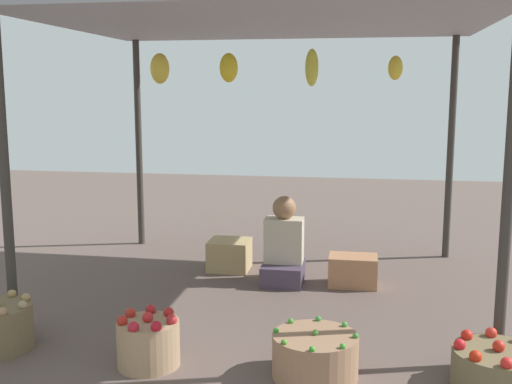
# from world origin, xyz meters

# --- Properties ---
(ground_plane) EXTENTS (14.00, 14.00, 0.00)m
(ground_plane) POSITION_xyz_m (0.00, 0.00, 0.00)
(ground_plane) COLOR brown
(market_stall_structure) EXTENTS (3.60, 2.89, 2.28)m
(market_stall_structure) POSITION_xyz_m (-0.01, 0.01, 2.14)
(market_stall_structure) COLOR #38332D
(market_stall_structure) RESTS_ON ground
(vendor_person) EXTENTS (0.36, 0.44, 0.78)m
(vendor_person) POSITION_xyz_m (0.11, 0.16, 0.30)
(vendor_person) COLOR #46394C
(vendor_person) RESTS_ON ground
(basket_red_apples) EXTENTS (0.39, 0.39, 0.35)m
(basket_red_apples) POSITION_xyz_m (-0.50, -1.68, 0.15)
(basket_red_apples) COLOR #A2805F
(basket_red_apples) RESTS_ON ground
(basket_green_chilies) EXTENTS (0.52, 0.52, 0.30)m
(basket_green_chilies) POSITION_xyz_m (0.54, -1.66, 0.13)
(basket_green_chilies) COLOR #966E51
(basket_green_chilies) RESTS_ON ground
(basket_red_tomatoes) EXTENTS (0.52, 0.52, 0.29)m
(basket_red_tomatoes) POSITION_xyz_m (1.58, -1.61, 0.12)
(basket_red_tomatoes) COLOR brown
(basket_red_tomatoes) RESTS_ON ground
(wooden_crate_near_vendor) EXTENTS (0.38, 0.36, 0.29)m
(wooden_crate_near_vendor) POSITION_xyz_m (-0.45, 0.46, 0.14)
(wooden_crate_near_vendor) COLOR tan
(wooden_crate_near_vendor) RESTS_ON ground
(wooden_crate_stacked_rear) EXTENTS (0.42, 0.29, 0.27)m
(wooden_crate_stacked_rear) POSITION_xyz_m (0.72, 0.17, 0.13)
(wooden_crate_stacked_rear) COLOR #AB7550
(wooden_crate_stacked_rear) RESTS_ON ground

